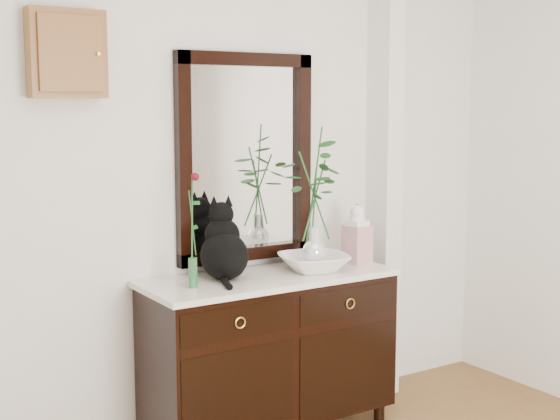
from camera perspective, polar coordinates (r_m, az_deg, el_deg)
wall_back at (r=4.11m, az=-3.82°, el=2.53°), size 3.60×0.04×2.70m
pilaster at (r=4.61m, az=7.62°, el=3.05°), size 0.12×0.20×2.70m
sideboard at (r=4.12m, az=-0.76°, el=-9.89°), size 1.33×0.52×0.82m
wall_mirror at (r=4.14m, az=-2.52°, el=3.82°), size 0.80×0.06×1.10m
key_cabinet at (r=3.73m, az=-15.32°, el=10.97°), size 0.35×0.10×0.40m
cat at (r=3.92m, az=-4.11°, el=-2.23°), size 0.37×0.41×0.39m
lotus_bowl at (r=4.12m, az=2.49°, el=-3.86°), size 0.43×0.43×0.09m
vase_branches at (r=4.06m, az=2.52°, el=0.98°), size 0.38×0.38×0.75m
bud_vase_rose at (r=3.72m, az=-6.43°, el=-1.44°), size 0.08×0.08×0.56m
ginger_jar at (r=4.32m, az=5.67°, el=-1.70°), size 0.14×0.14×0.33m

